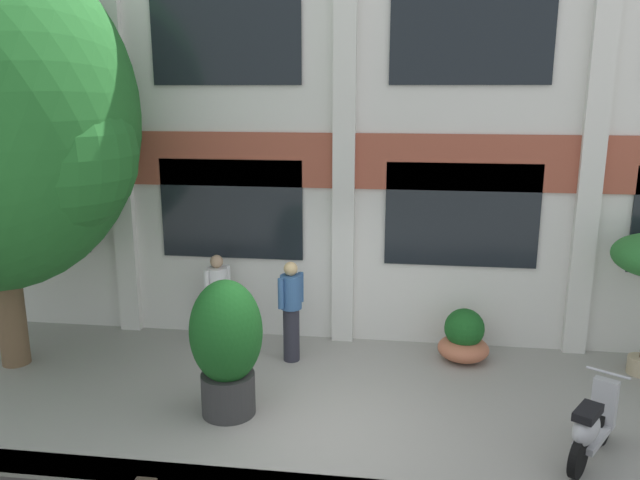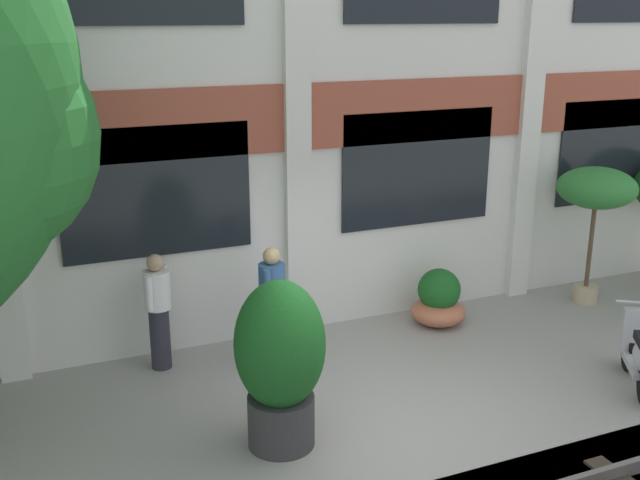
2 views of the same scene
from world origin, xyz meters
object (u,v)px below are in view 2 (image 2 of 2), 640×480
object	(u,v)px
resident_watching_tracks	(272,304)
potted_plant_low_pan	(596,193)
potted_plant_wide_bowl	(439,301)
potted_plant_stone_basin	(280,359)
resident_by_doorway	(158,308)
scooter_near_curb	(640,356)

from	to	relation	value
resident_watching_tracks	potted_plant_low_pan	bearing A→B (deg)	37.38
potted_plant_wide_bowl	potted_plant_stone_basin	bearing A→B (deg)	-146.75
resident_watching_tracks	resident_by_doorway	bearing A→B (deg)	-166.87
potted_plant_stone_basin	resident_watching_tracks	world-z (taller)	potted_plant_stone_basin
potted_plant_wide_bowl	resident_watching_tracks	xyz separation A→B (m)	(-2.73, -0.37, 0.51)
potted_plant_stone_basin	potted_plant_low_pan	bearing A→B (deg)	18.58
potted_plant_stone_basin	resident_watching_tracks	distance (m)	1.85
potted_plant_stone_basin	resident_by_doorway	bearing A→B (deg)	109.46
scooter_near_curb	resident_by_doorway	distance (m)	6.03
potted_plant_wide_bowl	potted_plant_low_pan	bearing A→B (deg)	-3.33
resident_by_doorway	resident_watching_tracks	bearing A→B (deg)	14.43
potted_plant_wide_bowl	scooter_near_curb	size ratio (longest dim) A/B	0.71
potted_plant_wide_bowl	resident_by_doorway	xyz separation A→B (m)	(-4.09, 0.17, 0.46)
potted_plant_stone_basin	scooter_near_curb	world-z (taller)	potted_plant_stone_basin
potted_plant_wide_bowl	potted_plant_stone_basin	world-z (taller)	potted_plant_stone_basin
potted_plant_stone_basin	resident_by_doorway	distance (m)	2.46
potted_plant_wide_bowl	potted_plant_stone_basin	distance (m)	3.96
scooter_near_curb	resident_watching_tracks	world-z (taller)	resident_watching_tracks
potted_plant_low_pan	potted_plant_stone_basin	bearing A→B (deg)	-161.42
potted_plant_wide_bowl	resident_watching_tracks	world-z (taller)	resident_watching_tracks
potted_plant_low_pan	resident_watching_tracks	world-z (taller)	potted_plant_low_pan
potted_plant_stone_basin	potted_plant_low_pan	xyz separation A→B (m)	(5.91, 1.99, 0.79)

